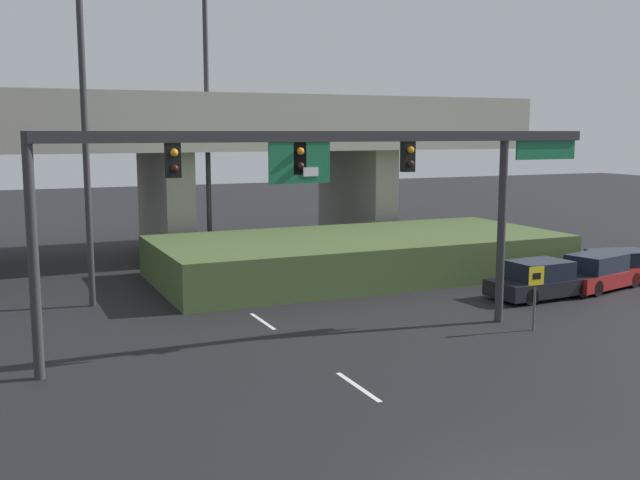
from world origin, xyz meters
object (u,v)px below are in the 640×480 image
signal_gantry (332,171)px  parked_sedan_near_right (541,281)px  highway_light_pole_far (83,91)px  speed_limit_sign (535,288)px  parked_sedan_mid_right (598,273)px  highway_light_pole_near (207,112)px  parked_sedan_far_right (622,268)px

signal_gantry → parked_sedan_near_right: (10.16, 2.40, -4.63)m
highway_light_pole_far → signal_gantry: bearing=-52.8°
speed_limit_sign → parked_sedan_mid_right: (6.74, 4.17, -0.74)m
highway_light_pole_near → signal_gantry: bearing=-91.3°
parked_sedan_mid_right → parked_sedan_far_right: bearing=2.8°
signal_gantry → parked_sedan_far_right: size_ratio=3.57×
highway_light_pole_far → speed_limit_sign: bearing=-36.6°
signal_gantry → speed_limit_sign: (6.66, -1.41, -3.89)m
signal_gantry → parked_sedan_far_right: bearing=12.3°
parked_sedan_mid_right → parked_sedan_far_right: size_ratio=0.94×
parked_sedan_mid_right → highway_light_pole_far: bearing=150.8°
signal_gantry → parked_sedan_mid_right: size_ratio=3.81×
signal_gantry → speed_limit_sign: size_ratio=8.30×
parked_sedan_mid_right → signal_gantry: bearing=177.7°
speed_limit_sign → parked_sedan_near_right: (3.49, 3.82, -0.74)m
parked_sedan_near_right → parked_sedan_far_right: 5.32m
signal_gantry → highway_light_pole_near: bearing=88.7°
speed_limit_sign → parked_sedan_far_right: speed_limit_sign is taller
highway_light_pole_far → parked_sedan_far_right: (21.52, -4.72, -7.25)m
speed_limit_sign → highway_light_pole_far: highway_light_pole_far is taller
parked_sedan_near_right → parked_sedan_mid_right: (3.25, 0.35, -0.00)m
signal_gantry → parked_sedan_near_right: bearing=13.3°
parked_sedan_near_right → parked_sedan_mid_right: 3.27m
highway_light_pole_far → parked_sedan_mid_right: 21.49m
parked_sedan_mid_right → parked_sedan_far_right: parked_sedan_mid_right is taller
signal_gantry → parked_sedan_mid_right: (13.41, 2.76, -4.63)m
highway_light_pole_far → parked_sedan_far_right: size_ratio=2.98×
signal_gantry → parked_sedan_near_right: 11.42m
speed_limit_sign → parked_sedan_near_right: 5.23m
signal_gantry → speed_limit_sign: signal_gantry is taller
signal_gantry → parked_sedan_mid_right: 14.45m
signal_gantry → highway_light_pole_near: size_ratio=1.29×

